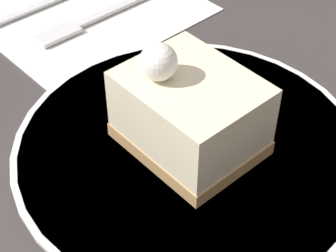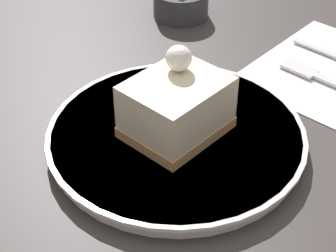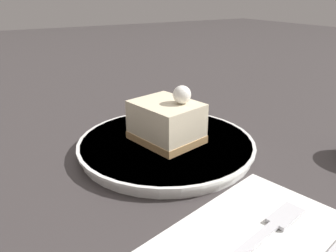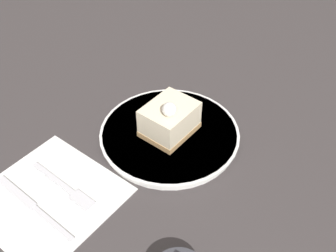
% 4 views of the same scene
% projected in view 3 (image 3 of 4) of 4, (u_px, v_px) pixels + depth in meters
% --- Properties ---
extents(ground_plane, '(4.00, 4.00, 0.00)m').
position_uv_depth(ground_plane, '(164.00, 149.00, 0.52)').
color(ground_plane, '#383333').
extents(plate, '(0.27, 0.27, 0.02)m').
position_uv_depth(plate, '(169.00, 144.00, 0.51)').
color(plate, silver).
rests_on(plate, ground_plane).
extents(cake_slice, '(0.11, 0.10, 0.09)m').
position_uv_depth(cake_slice, '(169.00, 120.00, 0.50)').
color(cake_slice, '#AD8451').
rests_on(cake_slice, plate).
extents(fork, '(0.05, 0.15, 0.00)m').
position_uv_depth(fork, '(266.00, 232.00, 0.33)').
color(fork, silver).
rests_on(fork, napkin).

